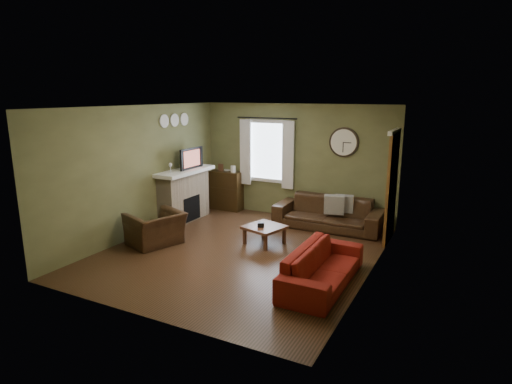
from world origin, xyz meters
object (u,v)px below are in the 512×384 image
at_px(bookshelf, 226,191).
at_px(coffee_table, 264,235).
at_px(armchair, 156,229).
at_px(sofa_brown, 328,213).
at_px(sofa_red, 323,267).

xyz_separation_m(bookshelf, coffee_table, (1.94, -1.83, -0.30)).
distance_m(armchair, coffee_table, 2.08).
xyz_separation_m(sofa_brown, sofa_red, (0.78, -2.71, -0.05)).
xyz_separation_m(sofa_red, armchair, (-3.39, 0.24, 0.03)).
height_order(sofa_red, armchair, armchair).
height_order(armchair, coffee_table, armchair).
bearing_deg(bookshelf, armchair, -87.73).
distance_m(sofa_red, coffee_table, 1.97).
bearing_deg(sofa_brown, coffee_table, -117.22).
bearing_deg(armchair, coffee_table, 137.50).
xyz_separation_m(sofa_brown, armchair, (-2.61, -2.48, -0.02)).
bearing_deg(sofa_red, bookshelf, 49.14).
height_order(bookshelf, coffee_table, bookshelf).
relative_size(sofa_brown, coffee_table, 3.39).
bearing_deg(sofa_brown, bookshelf, 173.34).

